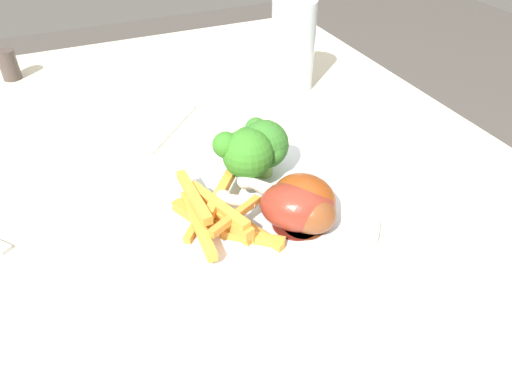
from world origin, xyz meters
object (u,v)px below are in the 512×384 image
(broccoli_floret_middle, at_px, (263,144))
(water_glass, at_px, (293,46))
(dining_table, at_px, (211,271))
(chicken_drumstick_far, at_px, (294,206))
(pepper_shaker, at_px, (9,65))
(broccoli_floret_front, at_px, (246,151))
(chicken_drumstick_near, at_px, (301,207))
(dinner_plate, at_px, (256,211))
(chicken_drumstick_extra, at_px, (301,199))
(carrot_fries_pile, at_px, (215,214))

(broccoli_floret_middle, bearing_deg, water_glass, -34.64)
(dining_table, distance_m, chicken_drumstick_far, 0.18)
(chicken_drumstick_far, bearing_deg, pepper_shaker, 25.91)
(broccoli_floret_front, height_order, chicken_drumstick_far, broccoli_floret_front)
(water_glass, bearing_deg, chicken_drumstick_near, 154.35)
(dining_table, distance_m, dinner_plate, 0.13)
(dinner_plate, relative_size, broccoli_floret_front, 3.65)
(broccoli_floret_front, xyz_separation_m, chicken_drumstick_extra, (-0.08, -0.03, -0.02))
(carrot_fries_pile, height_order, water_glass, water_glass)
(chicken_drumstick_near, xyz_separation_m, chicken_drumstick_extra, (0.01, -0.00, 0.00))
(dining_table, height_order, chicken_drumstick_far, chicken_drumstick_far)
(broccoli_floret_front, bearing_deg, chicken_drumstick_near, -163.78)
(chicken_drumstick_far, distance_m, chicken_drumstick_extra, 0.01)
(chicken_drumstick_far, relative_size, pepper_shaker, 2.47)
(broccoli_floret_front, distance_m, carrot_fries_pile, 0.08)
(dinner_plate, distance_m, pepper_shaker, 0.54)
(dinner_plate, distance_m, broccoli_floret_front, 0.07)
(dinner_plate, xyz_separation_m, chicken_drumstick_far, (-0.04, -0.02, 0.03))
(dinner_plate, bearing_deg, carrot_fries_pile, 101.91)
(chicken_drumstick_far, distance_m, water_glass, 0.35)
(carrot_fries_pile, bearing_deg, dining_table, -4.32)
(broccoli_floret_middle, height_order, chicken_drumstick_extra, broccoli_floret_middle)
(chicken_drumstick_far, xyz_separation_m, pepper_shaker, (0.53, 0.26, -0.01))
(broccoli_floret_middle, bearing_deg, dining_table, 101.65)
(dining_table, distance_m, water_glass, 0.37)
(chicken_drumstick_far, bearing_deg, broccoli_floret_middle, -4.75)
(carrot_fries_pile, relative_size, water_glass, 0.94)
(dining_table, distance_m, broccoli_floret_middle, 0.18)
(broccoli_floret_middle, bearing_deg, dinner_plate, 149.05)
(dining_table, relative_size, dinner_plate, 4.18)
(chicken_drumstick_extra, distance_m, pepper_shaker, 0.59)
(dinner_plate, relative_size, chicken_drumstick_extra, 2.41)
(chicken_drumstick_near, height_order, chicken_drumstick_far, chicken_drumstick_far)
(chicken_drumstick_near, height_order, pepper_shaker, chicken_drumstick_near)
(chicken_drumstick_extra, bearing_deg, chicken_drumstick_near, 157.13)
(broccoli_floret_middle, xyz_separation_m, pepper_shaker, (0.44, 0.27, -0.03))
(dinner_plate, height_order, broccoli_floret_middle, broccoli_floret_middle)
(chicken_drumstick_near, bearing_deg, broccoli_floret_middle, -0.27)
(pepper_shaker, bearing_deg, water_glass, -117.59)
(chicken_drumstick_far, xyz_separation_m, chicken_drumstick_extra, (0.01, -0.01, 0.00))
(broccoli_floret_middle, relative_size, water_glass, 0.50)
(dinner_plate, bearing_deg, water_glass, -33.95)
(dinner_plate, distance_m, chicken_drumstick_near, 0.06)
(broccoli_floret_front, bearing_deg, carrot_fries_pile, 132.86)
(dinner_plate, xyz_separation_m, pepper_shaker, (0.49, 0.23, 0.02))
(broccoli_floret_front, xyz_separation_m, chicken_drumstick_far, (-0.08, -0.02, -0.02))
(chicken_drumstick_far, height_order, chicken_drumstick_extra, chicken_drumstick_extra)
(dining_table, xyz_separation_m, chicken_drumstick_near, (-0.08, -0.08, 0.14))
(dining_table, height_order, dinner_plate, dinner_plate)
(chicken_drumstick_near, distance_m, chicken_drumstick_far, 0.01)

